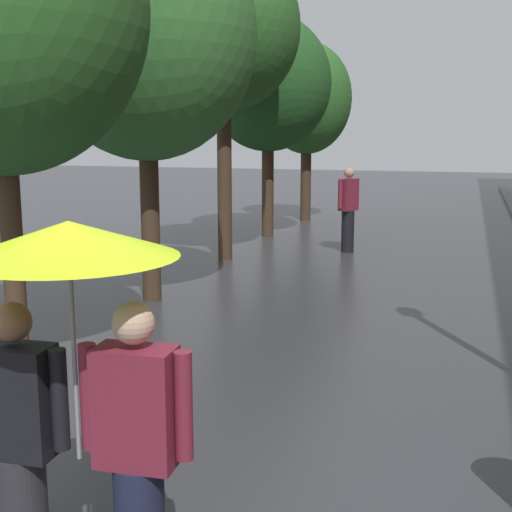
{
  "coord_description": "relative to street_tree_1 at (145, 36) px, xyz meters",
  "views": [
    {
      "loc": [
        1.77,
        -3.38,
        2.48
      ],
      "look_at": [
        -0.03,
        2.53,
        1.35
      ],
      "focal_mm": 48.65,
      "sensor_mm": 36.0,
      "label": 1
    }
  ],
  "objects": [
    {
      "name": "pedestrian_walking_midground",
      "position": [
        2.07,
        4.92,
        -2.87
      ],
      "size": [
        0.4,
        0.52,
        1.73
      ],
      "color": "black",
      "rests_on": "ground"
    },
    {
      "name": "street_tree_2",
      "position": [
        -0.07,
        3.42,
        0.55
      ],
      "size": [
        2.85,
        2.85,
        5.85
      ],
      "color": "#473323",
      "rests_on": "ground"
    },
    {
      "name": "street_tree_3",
      "position": [
        -0.09,
        6.49,
        -0.25
      ],
      "size": [
        2.88,
        2.88,
        5.06
      ],
      "color": "#473323",
      "rests_on": "ground"
    },
    {
      "name": "street_tree_1",
      "position": [
        0.0,
        0.0,
        0.0
      ],
      "size": [
        3.11,
        3.11,
        5.5
      ],
      "color": "#473323",
      "rests_on": "ground"
    },
    {
      "name": "street_tree_4",
      "position": [
        0.1,
        9.65,
        -0.46
      ],
      "size": [
        2.43,
        2.43,
        4.8
      ],
      "color": "#473323",
      "rests_on": "ground"
    },
    {
      "name": "couple_under_umbrella",
      "position": [
        2.53,
        -6.18,
        -2.41
      ],
      "size": [
        1.26,
        1.09,
        2.04
      ],
      "color": "#2D2D33",
      "rests_on": "ground"
    }
  ]
}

